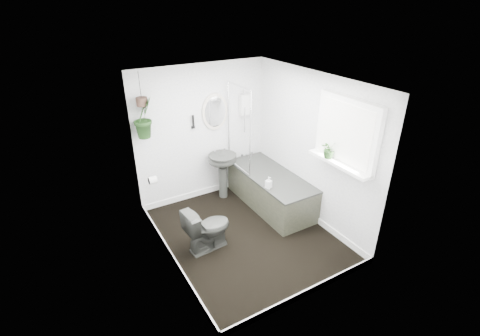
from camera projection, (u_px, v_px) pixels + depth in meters
floor at (245, 235)px, 5.23m from camera, size 2.30×2.80×0.02m
ceiling at (246, 80)px, 4.19m from camera, size 2.30×2.80×0.02m
wall_back at (202, 134)px, 5.80m from camera, size 2.30×0.02×2.30m
wall_front at (315, 217)px, 3.62m from camera, size 2.30×0.02×2.30m
wall_left at (163, 187)px, 4.19m from camera, size 0.02×2.80×2.30m
wall_right at (311, 149)px, 5.23m from camera, size 0.02×2.80×2.30m
skirting at (245, 231)px, 5.20m from camera, size 2.30×2.80×0.10m
bathtub at (271, 190)px, 5.84m from camera, size 0.72×1.72×0.58m
bath_screen at (239, 129)px, 5.63m from camera, size 0.04×0.72×1.40m
shower_box at (245, 104)px, 5.93m from camera, size 0.20×0.10×0.35m
oval_mirror at (215, 112)px, 5.72m from camera, size 0.46×0.03×0.62m
wall_sconce at (193, 122)px, 5.58m from camera, size 0.04×0.04×0.22m
toilet_roll_holder at (153, 180)px, 4.87m from camera, size 0.11×0.11×0.11m
window_recess at (347, 133)px, 4.44m from camera, size 0.08×1.00×0.90m
window_sill at (339, 163)px, 4.60m from camera, size 0.18×1.00×0.04m
window_blinds at (344, 133)px, 4.42m from camera, size 0.01×0.86×0.76m
toilet at (208, 228)px, 4.81m from camera, size 0.68×0.43×0.67m
pedestal_sink at (223, 176)px, 6.03m from camera, size 0.54×0.48×0.81m
sill_plant at (329, 149)px, 4.66m from camera, size 0.24×0.21×0.25m
hanging_plant at (144, 118)px, 5.02m from camera, size 0.42×0.40×0.60m
soap_bottle at (269, 182)px, 5.28m from camera, size 0.11×0.11×0.18m
hanging_pot at (142, 102)px, 4.92m from camera, size 0.16×0.16×0.12m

